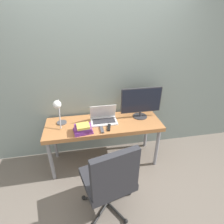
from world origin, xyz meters
TOP-DOWN VIEW (x-y plane):
  - ground_plane at (0.00, 0.00)m, footprint 12.00×12.00m
  - wall_back at (0.00, 0.64)m, footprint 8.00×0.05m
  - desk at (0.00, 0.29)m, footprint 1.64×0.57m
  - laptop at (0.01, 0.34)m, footprint 0.37×0.25m
  - monitor at (0.57, 0.37)m, footprint 0.60×0.21m
  - desk_lamp at (-0.59, 0.26)m, footprint 0.14×0.29m
  - office_chair at (-0.05, -0.55)m, footprint 0.64×0.64m
  - book_stack at (-0.30, 0.11)m, footprint 0.26×0.21m
  - tv_remote at (0.05, 0.14)m, footprint 0.08×0.16m
  - media_remote at (-0.05, 0.11)m, footprint 0.04×0.16m

SIDE VIEW (x-z plane):
  - ground_plane at x=0.00m, z-range 0.00..0.00m
  - office_chair at x=-0.05m, z-range 0.05..1.02m
  - desk at x=0.00m, z-range 0.29..0.99m
  - tv_remote at x=0.05m, z-range 0.70..0.72m
  - media_remote at x=-0.05m, z-range 0.70..0.72m
  - laptop at x=0.01m, z-range 0.63..0.88m
  - book_stack at x=-0.30m, z-range 0.70..0.81m
  - monitor at x=0.57m, z-range 0.72..1.18m
  - desk_lamp at x=-0.59m, z-range 0.78..1.21m
  - wall_back at x=0.00m, z-range 0.00..2.60m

